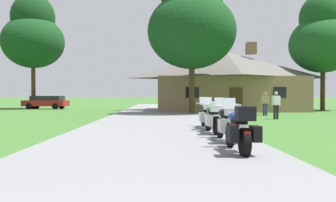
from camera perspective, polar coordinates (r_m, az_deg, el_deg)
The scene contains 14 objects.
ground_plane at distance 21.06m, azimuth -1.91°, elevation -3.02°, with size 500.00×500.00×0.00m, color #386628.
asphalt_driveway at distance 19.06m, azimuth -1.98°, elevation -3.34°, with size 6.40×80.00×0.06m, color slate.
motorcycle_blue_nearest_to_camera at distance 8.82m, azimuth 11.05°, elevation -4.43°, with size 0.75×2.08×1.30m.
motorcycle_black_second_in_row at distance 10.97m, azimuth 9.30°, elevation -3.40°, with size 0.81×2.08×1.30m.
motorcycle_green_third_in_row at distance 13.27m, azimuth 7.11°, elevation -2.66°, with size 0.81×2.08×1.30m.
motorcycle_black_farthest_in_row at distance 15.31m, azimuth 6.07°, elevation -2.19°, with size 0.74×2.08×1.30m.
stone_lodge at distance 35.54m, azimuth 9.11°, elevation 3.21°, with size 13.93×9.41×6.52m.
bystander_gray_shirt_near_lodge at distance 28.19m, azimuth 14.76°, elevation -0.18°, with size 0.29×0.54×1.67m.
bystander_tan_shirt_beside_signpost at distance 26.88m, azimuth 14.90°, elevation -0.19°, with size 0.48×0.38×1.69m.
bystander_white_shirt_by_tree at distance 22.81m, azimuth 16.49°, elevation -0.42°, with size 0.55×0.27×1.67m.
tree_right_of_lodge at distance 38.78m, azimuth 23.01°, elevation 9.23°, with size 6.40×6.40×11.33m.
tree_left_far at distance 42.23m, azimuth -20.29°, elevation 9.67°, with size 6.57×6.57×12.26m.
tree_by_lodge_front at distance 28.74m, azimuth 3.73°, elevation 12.38°, with size 6.80×6.80×11.63m.
parked_red_suv_far_left at distance 40.97m, azimuth -18.45°, elevation -0.10°, with size 4.80×2.42×1.40m.
Camera 1 is at (0.24, -1.01, 1.42)m, focal length 39.11 mm.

